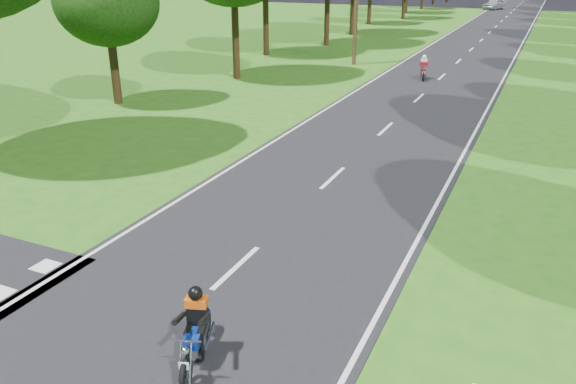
% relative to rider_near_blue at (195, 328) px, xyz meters
% --- Properties ---
extents(ground, '(160.00, 160.00, 0.00)m').
position_rel_rider_near_blue_xyz_m(ground, '(-0.94, 0.96, -0.68)').
color(ground, '#266015').
rests_on(ground, ground).
extents(main_road, '(7.00, 140.00, 0.02)m').
position_rel_rider_near_blue_xyz_m(main_road, '(-0.94, 50.96, -0.67)').
color(main_road, black).
rests_on(main_road, ground).
extents(road_markings, '(7.40, 140.00, 0.01)m').
position_rel_rider_near_blue_xyz_m(road_markings, '(-1.08, 49.09, -0.66)').
color(road_markings, silver).
rests_on(road_markings, main_road).
extents(rider_near_blue, '(1.03, 1.68, 1.33)m').
position_rel_rider_near_blue_xyz_m(rider_near_blue, '(0.00, 0.00, 0.00)').
color(rider_near_blue, '#0D2F95').
rests_on(rider_near_blue, main_road).
extents(rider_far_red, '(0.90, 1.69, 1.34)m').
position_rel_rider_near_blue_xyz_m(rider_far_red, '(-1.79, 25.76, 0.01)').
color(rider_far_red, '#9A210B').
rests_on(rider_far_red, main_road).
extents(distant_car, '(3.11, 4.66, 1.47)m').
position_rel_rider_near_blue_xyz_m(distant_car, '(-3.54, 79.87, 0.07)').
color(distant_car, silver).
rests_on(distant_car, main_road).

